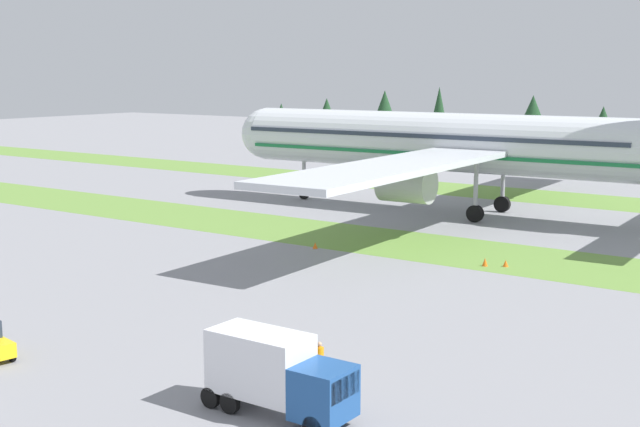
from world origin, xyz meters
TOP-DOWN VIEW (x-y plane):
  - grass_strip_near at (0.00, 45.99)m, footprint 320.00×11.13m
  - grass_strip_far at (0.00, 80.24)m, footprint 320.00×11.13m
  - airliner at (-2.26, 63.18)m, footprint 57.88×71.16m
  - catering_truck at (13.72, 10.18)m, footprint 6.96×2.31m
  - ground_crew_marshaller at (12.44, 15.20)m, footprint 0.36×0.55m
  - taxiway_marker_0 at (10.41, 42.90)m, footprint 0.44×0.44m
  - taxiway_marker_1 at (9.04, 42.15)m, footprint 0.44×0.44m
  - taxiway_marker_2 at (-5.43, 40.10)m, footprint 0.44×0.44m

SIDE VIEW (x-z plane):
  - grass_strip_near at x=0.00m, z-range 0.00..0.01m
  - grass_strip_far at x=0.00m, z-range 0.00..0.01m
  - taxiway_marker_0 at x=10.41m, z-range 0.00..0.51m
  - taxiway_marker_2 at x=-5.43m, z-range 0.00..0.52m
  - taxiway_marker_1 at x=9.04m, z-range 0.00..0.64m
  - ground_crew_marshaller at x=12.44m, z-range 0.08..1.82m
  - catering_truck at x=13.72m, z-range 0.16..3.74m
  - airliner at x=-2.26m, z-range -2.95..17.87m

